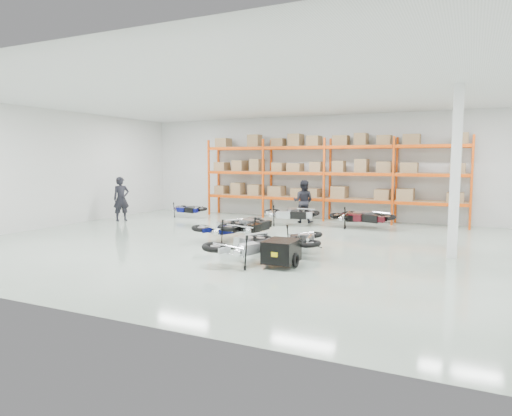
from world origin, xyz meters
The scene contains 14 objects.
room centered at (0.00, 0.00, 2.25)m, with size 18.00×18.00×18.00m.
pallet_rack centered at (0.00, 6.45, 2.26)m, with size 11.28×0.98×3.62m.
structural_column centered at (5.20, 0.50, 2.25)m, with size 0.25×0.25×4.50m, color white.
moto_blue_centre centered at (-1.45, 0.09, 0.56)m, with size 0.81×1.82×1.11m, color #060A43, non-canonical shape.
moto_silver_left centered at (0.57, -2.45, 0.59)m, with size 0.86×1.93×1.18m, color silver, non-canonical shape.
moto_black_far_left centered at (-0.81, 0.55, 0.59)m, with size 0.86×1.94×1.19m, color black, non-canonical shape.
moto_touring_right centered at (1.51, -0.82, 0.52)m, with size 0.76×1.70×1.04m, color black, non-canonical shape.
trailer centered at (1.51, -2.42, 0.38)m, with size 0.81×1.54×0.64m.
moto_back_a centered at (-5.91, 4.67, 0.48)m, with size 0.70×1.57×0.96m, color navy, non-canonical shape.
moto_back_b centered at (-0.84, 4.31, 0.59)m, with size 0.85×1.92×1.17m, color silver, non-canonical shape.
moto_back_c centered at (1.68, 4.73, 0.53)m, with size 0.77×1.72×1.05m, color black, non-canonical shape.
moto_back_d centered at (2.02, 4.63, 0.58)m, with size 0.84×1.90×1.16m, color #460E15, non-canonical shape.
person_left centered at (-7.80, 2.48, 0.93)m, with size 0.68×0.45×1.87m, color black.
person_back centered at (-0.64, 5.25, 0.88)m, with size 0.85×0.66×1.76m, color black.
Camera 1 is at (5.58, -12.46, 2.57)m, focal length 32.00 mm.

